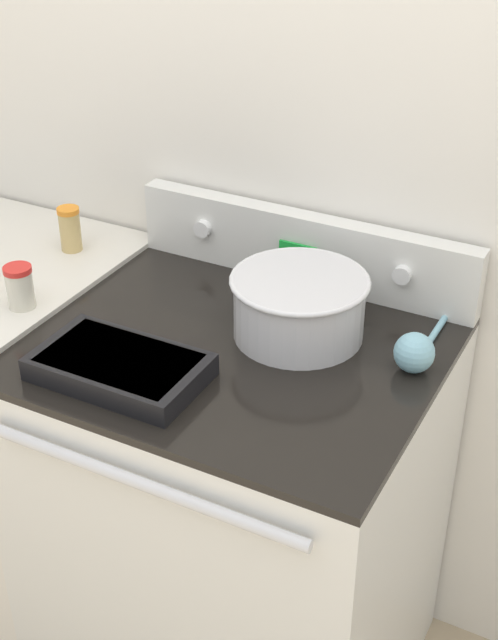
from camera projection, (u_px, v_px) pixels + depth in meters
name	position (u px, v px, depth m)	size (l,w,h in m)	color
kitchen_wall	(318.00, 150.00, 1.94)	(8.00, 0.05, 2.50)	silver
stove_range	(238.00, 520.00, 2.05)	(0.81, 0.72, 0.95)	silver
control_panel	(304.00, 248.00, 2.01)	(0.81, 0.07, 0.16)	silver
mixing_bowl	(299.00, 303.00, 1.81)	(0.29, 0.29, 0.13)	silver
casserole_dish	(120.00, 366.00, 1.70)	(0.33, 0.20, 0.05)	black
ladle	(416.00, 350.00, 1.73)	(0.08, 0.33, 0.08)	#7AB2C6
spice_jar_red_cap	(20.00, 287.00, 1.90)	(0.06, 0.06, 0.10)	beige
spice_jar_orange_cap	(70.00, 229.00, 2.13)	(0.05, 0.05, 0.11)	tan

